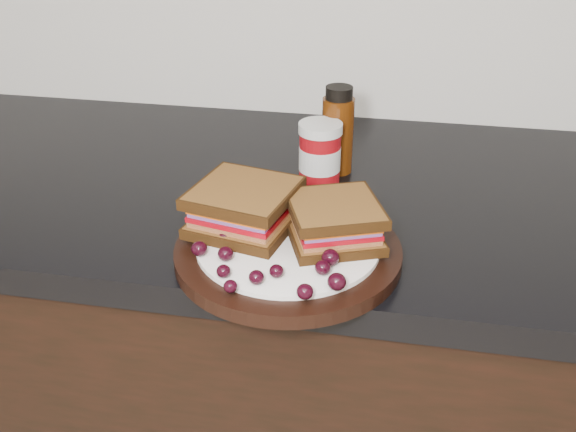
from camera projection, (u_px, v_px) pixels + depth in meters
name	position (u px, v px, depth m)	size (l,w,h in m)	color
base_cabinets	(292.00, 404.00, 1.22)	(3.96, 0.58, 0.86)	black
countertop	(292.00, 193.00, 1.00)	(3.98, 0.60, 0.04)	black
plate	(288.00, 252.00, 0.79)	(0.28, 0.28, 0.02)	black
sandwich_left	(244.00, 207.00, 0.81)	(0.12, 0.12, 0.06)	brown
sandwich_right	(334.00, 221.00, 0.78)	(0.11, 0.11, 0.05)	brown
grape_0	(199.00, 249.00, 0.75)	(0.02, 0.02, 0.02)	black
grape_1	(226.00, 254.00, 0.75)	(0.02, 0.02, 0.02)	black
grape_2	(224.00, 271.00, 0.72)	(0.02, 0.02, 0.02)	black
grape_3	(230.00, 286.00, 0.69)	(0.02, 0.02, 0.01)	black
grape_4	(256.00, 277.00, 0.70)	(0.02, 0.02, 0.02)	black
grape_5	(276.00, 271.00, 0.72)	(0.02, 0.02, 0.02)	black
grape_6	(305.00, 292.00, 0.68)	(0.02, 0.02, 0.02)	black
grape_7	(337.00, 282.00, 0.69)	(0.02, 0.02, 0.02)	black
grape_8	(323.00, 268.00, 0.72)	(0.02, 0.02, 0.02)	black
grape_9	(330.00, 257.00, 0.74)	(0.02, 0.02, 0.02)	black
grape_10	(358.00, 243.00, 0.77)	(0.02, 0.02, 0.02)	black
grape_11	(349.00, 238.00, 0.78)	(0.02, 0.02, 0.02)	black
grape_12	(347.00, 233.00, 0.79)	(0.02, 0.02, 0.02)	black
grape_13	(347.00, 214.00, 0.83)	(0.02, 0.02, 0.02)	black
grape_14	(248.00, 213.00, 0.83)	(0.02, 0.02, 0.02)	black
grape_15	(257.00, 225.00, 0.81)	(0.02, 0.02, 0.02)	black
grape_16	(229.00, 229.00, 0.80)	(0.02, 0.02, 0.02)	black
grape_17	(225.00, 238.00, 0.78)	(0.02, 0.02, 0.02)	black
grape_18	(244.00, 210.00, 0.84)	(0.02, 0.02, 0.02)	black
grape_19	(237.00, 214.00, 0.83)	(0.02, 0.02, 0.02)	black
grape_20	(247.00, 235.00, 0.78)	(0.02, 0.02, 0.02)	black
condiment_jar	(320.00, 154.00, 0.96)	(0.07, 0.07, 0.10)	maroon
oil_bottle	(338.00, 130.00, 0.99)	(0.05, 0.05, 0.14)	#461E07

